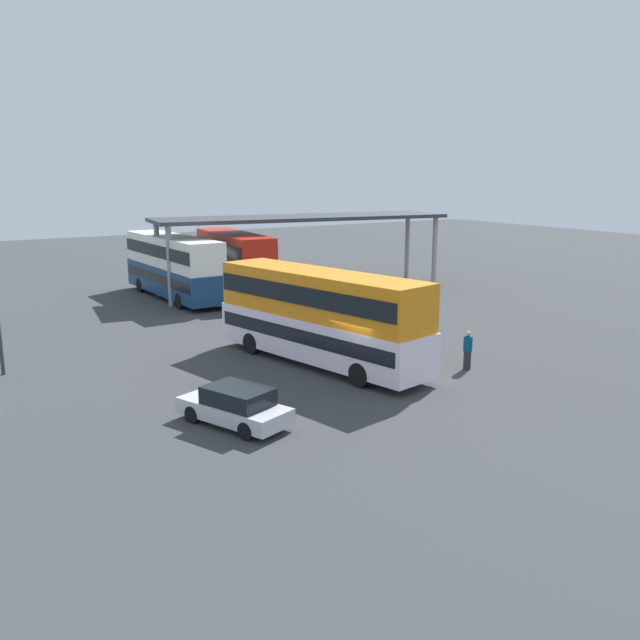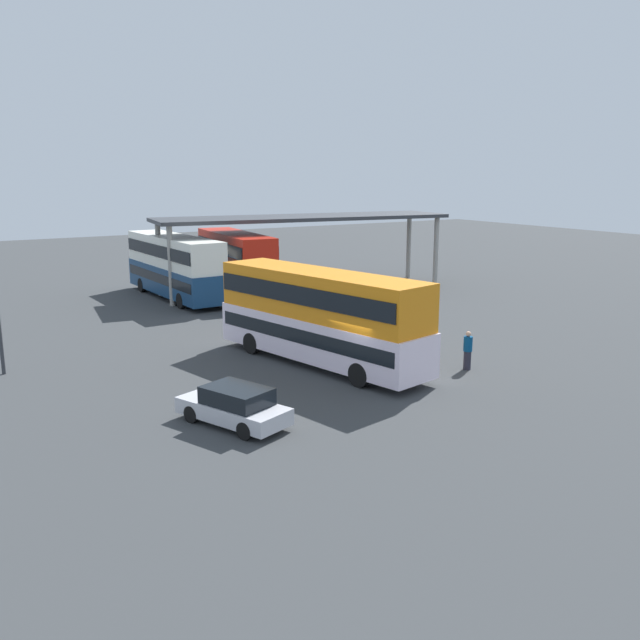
{
  "view_description": "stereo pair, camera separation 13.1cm",
  "coord_description": "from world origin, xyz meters",
  "px_view_note": "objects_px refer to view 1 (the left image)",
  "views": [
    {
      "loc": [
        -15.58,
        -21.35,
        8.36
      ],
      "look_at": [
        -0.41,
        3.08,
        2.0
      ],
      "focal_mm": 37.72,
      "sensor_mm": 36.0,
      "label": 1
    },
    {
      "loc": [
        -15.47,
        -21.42,
        8.36
      ],
      "look_at": [
        -0.41,
        3.08,
        2.0
      ],
      "focal_mm": 37.72,
      "sensor_mm": 36.0,
      "label": 2
    }
  ],
  "objects_px": {
    "parked_hatchback": "(235,406)",
    "pedestrian_waiting": "(468,350)",
    "double_decker_main": "(320,314)",
    "double_decker_near_canopy": "(173,264)",
    "double_decker_mid_row": "(234,261)"
  },
  "relations": [
    {
      "from": "parked_hatchback",
      "to": "pedestrian_waiting",
      "type": "distance_m",
      "value": 11.3
    },
    {
      "from": "parked_hatchback",
      "to": "double_decker_mid_row",
      "type": "xyz_separation_m",
      "value": [
        10.44,
        22.63,
        1.67
      ]
    },
    {
      "from": "double_decker_main",
      "to": "parked_hatchback",
      "type": "relative_size",
      "value": 2.65
    },
    {
      "from": "parked_hatchback",
      "to": "double_decker_main",
      "type": "bearing_deg",
      "value": -73.96
    },
    {
      "from": "double_decker_main",
      "to": "pedestrian_waiting",
      "type": "distance_m",
      "value": 6.58
    },
    {
      "from": "double_decker_main",
      "to": "pedestrian_waiting",
      "type": "xyz_separation_m",
      "value": [
        4.97,
        -4.07,
        -1.43
      ]
    },
    {
      "from": "parked_hatchback",
      "to": "double_decker_near_canopy",
      "type": "relative_size",
      "value": 0.37
    },
    {
      "from": "double_decker_near_canopy",
      "to": "double_decker_mid_row",
      "type": "bearing_deg",
      "value": -103.57
    },
    {
      "from": "double_decker_near_canopy",
      "to": "pedestrian_waiting",
      "type": "xyz_separation_m",
      "value": [
        4.94,
        -22.74,
        -1.45
      ]
    },
    {
      "from": "double_decker_main",
      "to": "pedestrian_waiting",
      "type": "relative_size",
      "value": 6.76
    },
    {
      "from": "double_decker_main",
      "to": "double_decker_near_canopy",
      "type": "relative_size",
      "value": 0.98
    },
    {
      "from": "double_decker_near_canopy",
      "to": "double_decker_mid_row",
      "type": "relative_size",
      "value": 1.13
    },
    {
      "from": "parked_hatchback",
      "to": "double_decker_near_canopy",
      "type": "height_order",
      "value": "double_decker_near_canopy"
    },
    {
      "from": "pedestrian_waiting",
      "to": "parked_hatchback",
      "type": "bearing_deg",
      "value": -17.63
    },
    {
      "from": "pedestrian_waiting",
      "to": "double_decker_main",
      "type": "bearing_deg",
      "value": -60.56
    }
  ]
}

